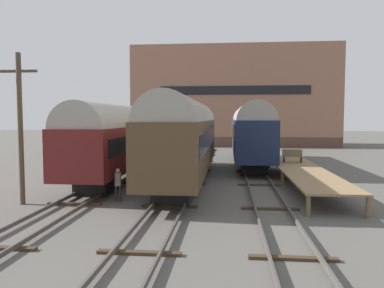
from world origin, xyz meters
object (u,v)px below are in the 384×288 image
Objects in this scene: train_car_brown at (187,135)px; train_car_navy at (250,130)px; person_worker at (118,182)px; bench at (292,155)px; utility_pole at (20,126)px; train_car_maroon at (124,136)px.

train_car_navy is at bearing 63.40° from train_car_brown.
train_car_brown is 11.15× the size of person_worker.
utility_pole is (-14.39, -10.17, 2.29)m from bench.
train_car_maroon is 8.13m from person_worker.
train_car_brown reaches higher than train_car_navy.
train_car_navy reaches higher than person_worker.
train_car_navy is 20.07m from utility_pole.
person_worker is at bearing -76.70° from train_car_maroon.
train_car_maroon is 0.97× the size of train_car_brown.
person_worker is 0.23× the size of utility_pole.
train_car_brown reaches higher than person_worker.
train_car_navy reaches higher than bench.
train_car_maroon is 12.60× the size of bench.
utility_pole reaches higher than bench.
utility_pole reaches higher than train_car_brown.
train_car_brown is 10.09m from utility_pole.
person_worker is at bearing -137.83° from bench.
bench is at bearing 22.99° from train_car_brown.
train_car_navy is 11.91× the size of bench.
train_car_navy is 16.98m from person_worker.
train_car_maroon reaches higher than bench.
train_car_brown is at bearing 65.21° from person_worker.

